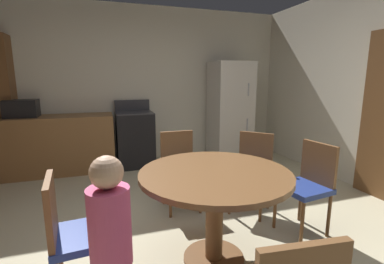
# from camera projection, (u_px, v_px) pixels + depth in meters

# --- Properties ---
(ground_plane) EXTENTS (14.00, 14.00, 0.00)m
(ground_plane) POSITION_uv_depth(u_px,v_px,m) (194.00, 245.00, 2.46)
(ground_plane) COLOR beige
(wall_back) EXTENTS (5.43, 0.12, 2.70)m
(wall_back) POSITION_uv_depth(u_px,v_px,m) (143.00, 85.00, 4.93)
(wall_back) COLOR silver
(wall_back) RESTS_ON ground
(kitchen_counter) EXTENTS (1.84, 0.60, 0.90)m
(kitchen_counter) POSITION_uv_depth(u_px,v_px,m) (52.00, 145.00, 4.28)
(kitchen_counter) COLOR olive
(kitchen_counter) RESTS_ON ground
(oven_range) EXTENTS (0.60, 0.60, 1.10)m
(oven_range) POSITION_uv_depth(u_px,v_px,m) (135.00, 138.00, 4.66)
(oven_range) COLOR black
(oven_range) RESTS_ON ground
(refrigerator) EXTENTS (0.68, 0.68, 1.76)m
(refrigerator) POSITION_uv_depth(u_px,v_px,m) (230.00, 111.00, 5.05)
(refrigerator) COLOR silver
(refrigerator) RESTS_ON ground
(microwave) EXTENTS (0.44, 0.32, 0.26)m
(microwave) POSITION_uv_depth(u_px,v_px,m) (22.00, 109.00, 4.06)
(microwave) COLOR black
(microwave) RESTS_ON kitchen_counter
(dining_table) EXTENTS (1.18, 1.18, 0.76)m
(dining_table) POSITION_uv_depth(u_px,v_px,m) (215.00, 191.00, 2.15)
(dining_table) COLOR brown
(dining_table) RESTS_ON ground
(chair_north) EXTENTS (0.40, 0.40, 0.87)m
(chair_north) POSITION_uv_depth(u_px,v_px,m) (180.00, 165.00, 3.13)
(chair_north) COLOR brown
(chair_north) RESTS_ON ground
(chair_west) EXTENTS (0.44, 0.44, 0.87)m
(chair_west) POSITION_uv_depth(u_px,v_px,m) (73.00, 231.00, 1.77)
(chair_west) COLOR brown
(chair_west) RESTS_ON ground
(chair_northeast) EXTENTS (0.57, 0.57, 0.87)m
(chair_northeast) POSITION_uv_depth(u_px,v_px,m) (252.00, 167.00, 3.06)
(chair_northeast) COLOR brown
(chair_northeast) RESTS_ON ground
(chair_east) EXTENTS (0.45, 0.45, 0.87)m
(chair_east) POSITION_uv_depth(u_px,v_px,m) (309.00, 182.00, 2.61)
(chair_east) COLOR brown
(chair_east) RESTS_ON ground
(person_child) EXTENTS (0.30, 0.30, 1.09)m
(person_child) POSITION_uv_depth(u_px,v_px,m) (111.00, 249.00, 1.45)
(person_child) COLOR #8C337A
(person_child) RESTS_ON ground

